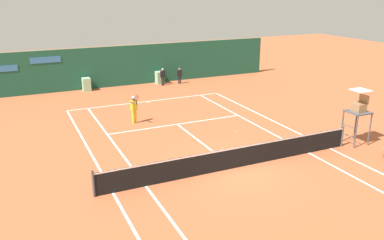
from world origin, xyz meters
name	(u,v)px	position (x,y,z in m)	size (l,w,h in m)	color
ground_plane	(228,163)	(0.00, 0.58, 0.00)	(80.00, 80.00, 0.01)	#B25633
tennis_net	(235,157)	(0.00, 0.00, 0.51)	(12.10, 0.10, 1.07)	#4C4C51
sponsor_back_wall	(125,66)	(-0.02, 16.98, 1.51)	(25.00, 1.02, 3.11)	#194C38
umpire_chair	(359,109)	(6.88, 0.02, 1.77)	(1.00, 1.00, 2.74)	#47474C
player_on_baseline	(134,107)	(-2.13, 7.60, 0.94)	(0.48, 0.80, 1.80)	yellow
ball_kid_centre_post	(180,75)	(4.09, 15.70, 0.74)	(0.43, 0.18, 1.28)	black
ball_kid_right_post	(163,76)	(2.66, 15.70, 0.79)	(0.45, 0.21, 1.37)	black
tennis_ball_by_sideline	(208,103)	(3.51, 9.45, 0.03)	(0.07, 0.07, 0.07)	#CCE033
tennis_ball_near_service_line	(236,132)	(2.34, 3.84, 0.03)	(0.07, 0.07, 0.07)	#CCE033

